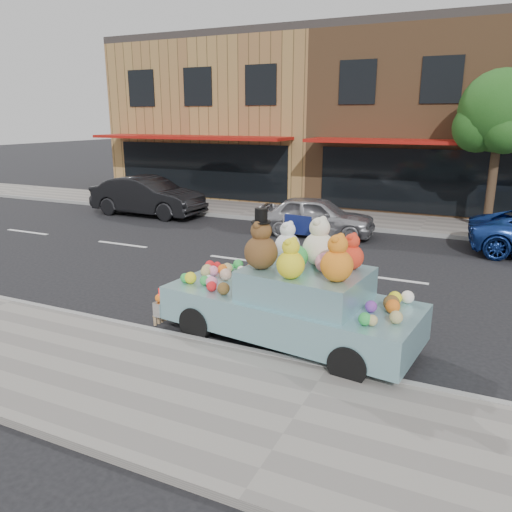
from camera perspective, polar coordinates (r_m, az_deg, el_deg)
The scene contains 11 objects.
ground at distance 12.34m, azimuth 15.01°, elevation -2.57°, with size 120.00×120.00×0.00m, color black.
near_sidewalk at distance 6.57m, azimuth 4.24°, elevation -18.47°, with size 60.00×3.00×0.12m, color gray.
far_sidewalk at distance 18.58m, azimuth 18.63°, elevation 3.37°, with size 60.00×3.00×0.12m, color gray.
near_kerb at distance 7.79m, azimuth 8.25°, elevation -12.68°, with size 60.00×0.12×0.13m, color gray.
far_kerb at distance 17.12m, azimuth 18.03°, elevation 2.45°, with size 60.00×0.12×0.13m, color gray.
storefront_left at distance 26.40m, azimuth -1.92°, elevation 15.39°, with size 10.00×9.80×7.30m.
storefront_mid at distance 23.66m, azimuth 21.03°, elevation 14.39°, with size 10.00×9.80×7.30m.
street_tree at distance 18.17m, azimuth 26.20°, elevation 13.93°, with size 3.00×2.70×5.22m.
car_silver at distance 16.30m, azimuth 6.91°, elevation 4.54°, with size 1.51×3.75×1.28m, color #ADACB1.
car_dark at distance 20.05m, azimuth -12.28°, elevation 6.70°, with size 1.60×4.59×1.51m, color black.
art_car at distance 8.42m, azimuth 4.06°, elevation -4.80°, with size 4.67×2.29×2.35m.
Camera 1 is at (1.86, -11.62, 3.73)m, focal length 35.00 mm.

